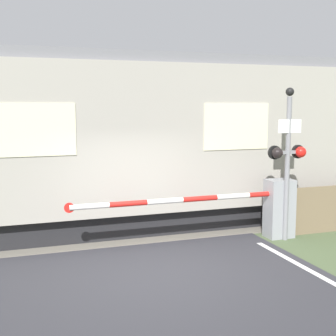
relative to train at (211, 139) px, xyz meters
The scene contains 5 objects.
ground_plane 4.69m from the train, 127.00° to the right, with size 80.00×80.00×0.00m, color #475638.
track_bed 3.27m from the train, behind, with size 36.00×3.20×0.13m.
train is the anchor object (origin of this frame).
crossing_barrier 2.49m from the train, 77.05° to the right, with size 5.08×0.44×1.32m.
signal_post 2.40m from the train, 70.37° to the right, with size 0.89×0.26×3.35m.
Camera 1 is at (-2.44, -7.60, 2.97)m, focal length 50.00 mm.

